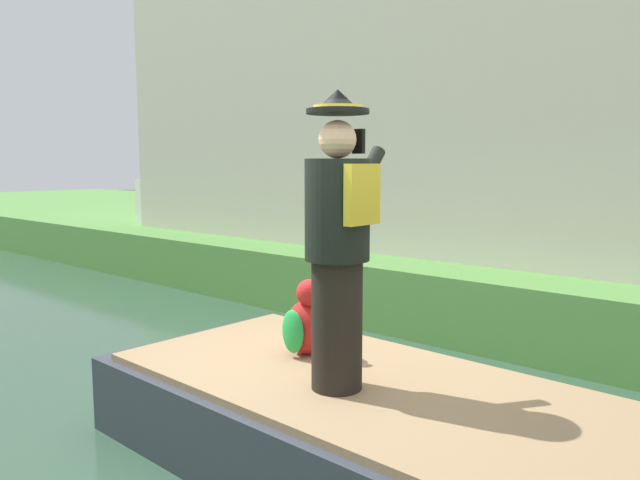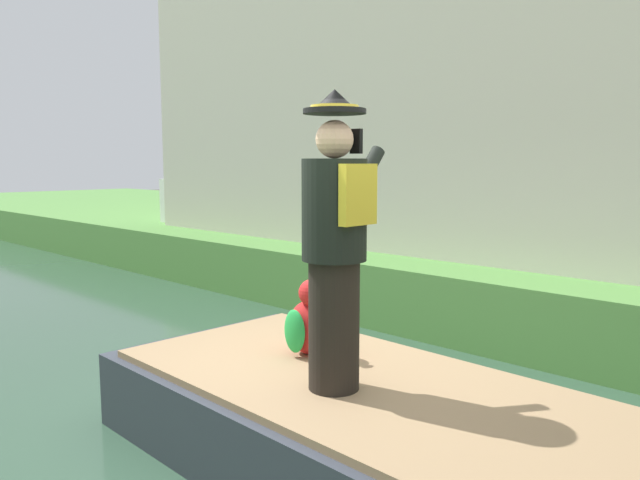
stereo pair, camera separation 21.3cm
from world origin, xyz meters
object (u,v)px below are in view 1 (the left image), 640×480
Objects in this scene: boat at (387,434)px; parked_car_white at (231,194)px; person_pirate at (338,243)px; parked_car_blue at (539,210)px; parrot_plush at (307,322)px.

parked_car_white is (4.68, 6.89, 1.12)m from boat.
person_pirate is 4.94m from parked_car_blue.
person_pirate is 0.46× the size of parked_car_blue.
parrot_plush is (0.17, 0.85, 0.55)m from boat.
parked_car_white is at bearing 55.84° from boat.
boat is 1.04× the size of parked_car_white.
boat is 1.03m from parrot_plush.
boat is 7.44× the size of parrot_plush.
parked_car_white is at bearing 53.29° from parrot_plush.
parrot_plush is at bearing 46.87° from person_pirate.
person_pirate is at bearing 132.30° from boat.
boat is 4.89m from parked_car_blue.
parked_car_blue is at bearing -3.40° from person_pirate.
parked_car_blue reaches higher than parrot_plush.
parked_car_blue is 5.99m from parked_car_white.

